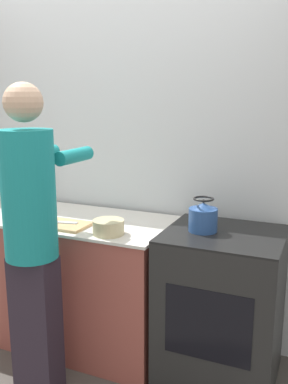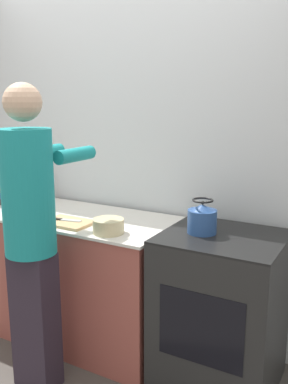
% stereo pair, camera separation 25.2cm
% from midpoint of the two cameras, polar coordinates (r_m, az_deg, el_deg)
% --- Properties ---
extents(ground_plane, '(12.00, 12.00, 0.00)m').
position_cam_midpoint_polar(ground_plane, '(2.98, -6.08, -22.32)').
color(ground_plane, '#4C4742').
extents(wall_back, '(8.00, 0.05, 2.60)m').
position_cam_midpoint_polar(wall_back, '(3.09, 1.14, 5.08)').
color(wall_back, silver).
rests_on(wall_back, ground_plane).
extents(counter, '(1.63, 0.68, 0.90)m').
position_cam_midpoint_polar(counter, '(3.18, -8.10, -10.72)').
color(counter, '#9E4C42').
rests_on(counter, ground_plane).
extents(oven, '(0.68, 0.63, 0.93)m').
position_cam_midpoint_polar(oven, '(2.67, 12.89, -15.25)').
color(oven, black).
rests_on(oven, ground_plane).
extents(person, '(0.33, 0.57, 1.78)m').
position_cam_midpoint_polar(person, '(2.45, -11.96, -4.75)').
color(person, '#2A212E').
rests_on(person, ground_plane).
extents(cutting_board, '(0.32, 0.22, 0.02)m').
position_cam_midpoint_polar(cutting_board, '(2.78, -7.59, -4.08)').
color(cutting_board, tan).
rests_on(cutting_board, counter).
extents(knife, '(0.22, 0.08, 0.01)m').
position_cam_midpoint_polar(knife, '(2.80, -8.06, -3.72)').
color(knife, silver).
rests_on(knife, cutting_board).
extents(kettle, '(0.17, 0.17, 0.20)m').
position_cam_midpoint_polar(kettle, '(2.49, 10.67, -3.58)').
color(kettle, '#284C8C').
rests_on(kettle, oven).
extents(bowl_prep, '(0.14, 0.14, 0.09)m').
position_cam_midpoint_polar(bowl_prep, '(3.35, -12.75, -0.80)').
color(bowl_prep, '#9E4738').
rests_on(bowl_prep, counter).
extents(bowl_mixing, '(0.19, 0.19, 0.09)m').
position_cam_midpoint_polar(bowl_mixing, '(2.56, -1.97, -4.60)').
color(bowl_mixing, '#C6B789').
rests_on(bowl_mixing, counter).
extents(canister_jar, '(0.14, 0.14, 0.19)m').
position_cam_midpoint_polar(canister_jar, '(3.51, -12.82, 0.68)').
color(canister_jar, '#4C4C51').
rests_on(canister_jar, counter).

